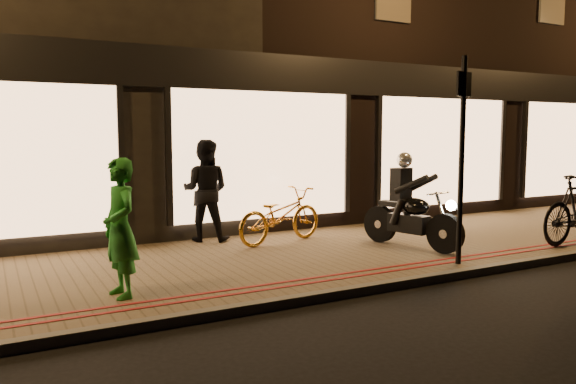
# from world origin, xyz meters

# --- Properties ---
(ground) EXTENTS (90.00, 90.00, 0.00)m
(ground) POSITION_xyz_m (0.00, 0.00, 0.00)
(ground) COLOR black
(ground) RESTS_ON ground
(sidewalk) EXTENTS (50.00, 4.00, 0.12)m
(sidewalk) POSITION_xyz_m (0.00, 2.00, 0.06)
(sidewalk) COLOR brown
(sidewalk) RESTS_ON ground
(kerb_stone) EXTENTS (50.00, 0.14, 0.12)m
(kerb_stone) POSITION_xyz_m (0.00, 0.05, 0.06)
(kerb_stone) COLOR #59544C
(kerb_stone) RESTS_ON ground
(red_kerb_lines) EXTENTS (50.00, 0.26, 0.01)m
(red_kerb_lines) POSITION_xyz_m (0.00, 0.55, 0.12)
(red_kerb_lines) COLOR maroon
(red_kerb_lines) RESTS_ON sidewalk
(building_row) EXTENTS (48.00, 10.11, 8.50)m
(building_row) POSITION_xyz_m (-0.00, 8.99, 4.25)
(building_row) COLOR black
(building_row) RESTS_ON ground
(motorcycle) EXTENTS (0.72, 1.91, 1.59)m
(motorcycle) POSITION_xyz_m (1.57, 1.63, 0.73)
(motorcycle) COLOR black
(motorcycle) RESTS_ON sidewalk
(sign_post) EXTENTS (0.35, 0.11, 3.00)m
(sign_post) POSITION_xyz_m (1.41, 0.35, 1.80)
(sign_post) COLOR black
(sign_post) RESTS_ON sidewalk
(bicycle_gold) EXTENTS (1.92, 1.06, 0.96)m
(bicycle_gold) POSITION_xyz_m (-0.16, 3.00, 0.60)
(bicycle_gold) COLOR #C58322
(bicycle_gold) RESTS_ON sidewalk
(person_green) EXTENTS (0.48, 0.65, 1.63)m
(person_green) POSITION_xyz_m (-3.30, 1.00, 0.93)
(person_green) COLOR #217C25
(person_green) RESTS_ON sidewalk
(person_dark) EXTENTS (1.10, 1.03, 1.80)m
(person_dark) POSITION_xyz_m (-1.24, 3.80, 1.02)
(person_dark) COLOR black
(person_dark) RESTS_ON sidewalk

